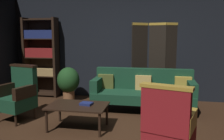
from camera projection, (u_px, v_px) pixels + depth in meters
ground_plane at (103, 135)px, 3.86m from camera, size 10.00×10.00×0.00m
back_wall at (124, 43)px, 6.04m from camera, size 7.20×0.10×2.80m
folding_screen at (174, 61)px, 5.82m from camera, size 2.08×0.51×1.90m
bookshelf at (41, 55)px, 6.23m from camera, size 0.90×0.32×2.05m
velvet_couch at (143, 89)px, 5.10m from camera, size 2.12×0.78×0.88m
coffee_table at (78, 108)px, 4.07m from camera, size 1.00×0.64×0.42m
armchair_gilt_accent at (169, 127)px, 2.91m from camera, size 0.72×0.72×1.04m
armchair_wing_left at (18, 94)px, 4.52m from camera, size 0.71×0.71×1.04m
potted_plant at (68, 82)px, 5.81m from camera, size 0.54×0.54×0.83m
book_navy_cloth at (86, 104)px, 4.08m from camera, size 0.22×0.19×0.04m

